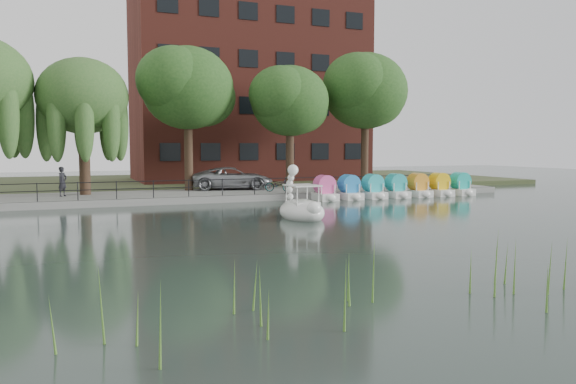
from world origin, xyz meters
TOP-DOWN VIEW (x-y plane):
  - ground_plane at (0.00, 0.00)m, footprint 120.00×120.00m
  - promenade at (0.00, 16.00)m, footprint 40.00×6.00m
  - kerb at (0.00, 13.05)m, footprint 40.00×0.25m
  - land_strip at (0.00, 30.00)m, footprint 60.00×22.00m
  - railing at (0.00, 13.25)m, footprint 32.00×0.05m
  - apartment_building at (7.00, 29.97)m, footprint 20.00×10.07m
  - willow_mid at (-7.50, 17.00)m, footprint 5.32×5.32m
  - broadleaf_center at (-1.00, 18.00)m, footprint 6.00×6.00m
  - broadleaf_right at (6.00, 17.50)m, footprint 5.40×5.40m
  - broadleaf_far at (12.50, 18.50)m, footprint 6.30×6.30m
  - minivan at (1.89, 17.65)m, footprint 4.09×6.66m
  - bicycle at (4.09, 14.72)m, footprint 1.36×1.80m
  - pedestrian at (-8.76, 16.12)m, footprint 0.83×0.86m
  - swan_boat at (1.42, 4.67)m, footprint 1.95×3.04m
  - pedal_boat_row at (11.28, 12.19)m, footprint 11.35×1.70m
  - reed_bank at (2.00, -9.50)m, footprint 24.00×2.40m

SIDE VIEW (x-z plane):
  - ground_plane at x=0.00m, z-range 0.00..0.00m
  - land_strip at x=0.00m, z-range 0.00..0.36m
  - promenade at x=0.00m, z-range 0.00..0.40m
  - kerb at x=0.00m, z-range 0.00..0.40m
  - swan_boat at x=1.42m, z-range -0.69..1.76m
  - reed_bank at x=2.00m, z-range 0.00..1.20m
  - pedal_boat_row at x=11.28m, z-range -0.09..1.31m
  - bicycle at x=4.09m, z-range 0.40..1.40m
  - railing at x=0.00m, z-range 0.65..1.65m
  - minivan at x=1.89m, z-range 0.40..2.12m
  - pedestrian at x=-8.76m, z-range 0.40..2.38m
  - willow_mid at x=-7.50m, z-range 2.17..10.32m
  - broadleaf_right at x=6.00m, z-range 2.22..10.55m
  - broadleaf_center at x=-1.00m, z-range 2.44..11.69m
  - broadleaf_far at x=12.50m, z-range 2.54..12.25m
  - apartment_building at x=7.00m, z-range 0.36..18.36m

